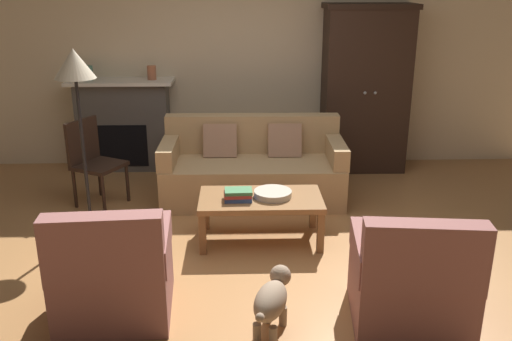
# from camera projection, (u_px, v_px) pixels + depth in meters

# --- Properties ---
(ground_plane) EXTENTS (9.60, 9.60, 0.00)m
(ground_plane) POSITION_uv_depth(u_px,v_px,m) (255.00, 250.00, 4.89)
(ground_plane) COLOR #B27A47
(back_wall) EXTENTS (7.20, 0.10, 2.80)m
(back_wall) POSITION_uv_depth(u_px,v_px,m) (249.00, 53.00, 6.84)
(back_wall) COLOR beige
(back_wall) RESTS_ON ground
(fireplace) EXTENTS (1.26, 0.48, 1.12)m
(fireplace) POSITION_uv_depth(u_px,v_px,m) (124.00, 124.00, 6.82)
(fireplace) COLOR #4C4947
(fireplace) RESTS_ON ground
(armoire) EXTENTS (1.06, 0.57, 2.00)m
(armoire) POSITION_uv_depth(u_px,v_px,m) (365.00, 89.00, 6.70)
(armoire) COLOR black
(armoire) RESTS_ON ground
(couch) EXTENTS (1.93, 0.88, 0.86)m
(couch) POSITION_uv_depth(u_px,v_px,m) (253.00, 170.00, 5.95)
(couch) COLOR tan
(couch) RESTS_ON ground
(coffee_table) EXTENTS (1.10, 0.60, 0.42)m
(coffee_table) POSITION_uv_depth(u_px,v_px,m) (261.00, 203.00, 4.96)
(coffee_table) COLOR olive
(coffee_table) RESTS_ON ground
(fruit_bowl) EXTENTS (0.34, 0.34, 0.06)m
(fruit_bowl) POSITION_uv_depth(u_px,v_px,m) (273.00, 194.00, 4.94)
(fruit_bowl) COLOR beige
(fruit_bowl) RESTS_ON coffee_table
(book_stack) EXTENTS (0.25, 0.18, 0.10)m
(book_stack) POSITION_uv_depth(u_px,v_px,m) (238.00, 195.00, 4.86)
(book_stack) COLOR #38569E
(book_stack) RESTS_ON coffee_table
(mantel_vase_jade) EXTENTS (0.13, 0.13, 0.17)m
(mantel_vase_jade) POSITION_uv_depth(u_px,v_px,m) (88.00, 73.00, 6.59)
(mantel_vase_jade) COLOR slate
(mantel_vase_jade) RESTS_ON fireplace
(mantel_vase_terracotta) EXTENTS (0.11, 0.11, 0.17)m
(mantel_vase_terracotta) POSITION_uv_depth(u_px,v_px,m) (152.00, 73.00, 6.61)
(mantel_vase_terracotta) COLOR #A86042
(mantel_vase_terracotta) RESTS_ON fireplace
(armchair_near_left) EXTENTS (0.82, 0.82, 0.88)m
(armchair_near_left) POSITION_uv_depth(u_px,v_px,m) (114.00, 275.00, 3.84)
(armchair_near_left) COLOR #935B56
(armchair_near_left) RESTS_ON ground
(armchair_near_right) EXTENTS (0.85, 0.85, 0.88)m
(armchair_near_right) POSITION_uv_depth(u_px,v_px,m) (411.00, 284.00, 3.74)
(armchair_near_right) COLOR #935B56
(armchair_near_right) RESTS_ON ground
(side_chair_wooden) EXTENTS (0.59, 0.59, 0.90)m
(side_chair_wooden) POSITION_uv_depth(u_px,v_px,m) (92.00, 157.00, 5.75)
(side_chair_wooden) COLOR black
(side_chair_wooden) RESTS_ON ground
(floor_lamp) EXTENTS (0.36, 0.36, 1.70)m
(floor_lamp) POSITION_uv_depth(u_px,v_px,m) (75.00, 75.00, 4.83)
(floor_lamp) COLOR black
(floor_lamp) RESTS_ON ground
(dog) EXTENTS (0.32, 0.55, 0.39)m
(dog) POSITION_uv_depth(u_px,v_px,m) (272.00, 299.00, 3.69)
(dog) COLOR gray
(dog) RESTS_ON ground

